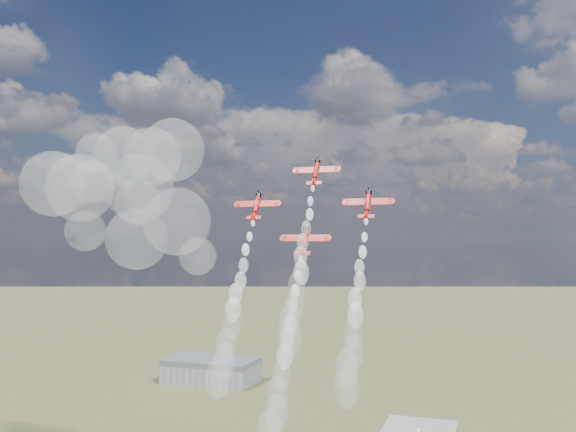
% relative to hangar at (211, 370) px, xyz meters
% --- Properties ---
extents(hangar, '(50.00, 28.00, 13.00)m').
position_rel_hangar_xyz_m(hangar, '(0.00, 0.00, 0.00)').
color(hangar, gray).
rests_on(hangar, ground).
extents(plane_lead, '(11.34, 6.02, 7.38)m').
position_rel_hangar_xyz_m(plane_lead, '(107.60, -159.03, 91.75)').
color(plane_lead, red).
rests_on(plane_lead, ground).
extents(plane_left, '(11.34, 6.02, 7.38)m').
position_rel_hangar_xyz_m(plane_left, '(92.94, -164.08, 82.83)').
color(plane_left, red).
rests_on(plane_left, ground).
extents(plane_right, '(11.34, 6.02, 7.38)m').
position_rel_hangar_xyz_m(plane_right, '(122.25, -164.08, 82.83)').
color(plane_right, red).
rests_on(plane_right, ground).
extents(plane_slot, '(11.34, 6.02, 7.38)m').
position_rel_hangar_xyz_m(plane_slot, '(107.60, -169.13, 73.90)').
color(plane_slot, red).
rests_on(plane_slot, ground).
extents(smoke_trail_lead, '(5.79, 22.59, 38.51)m').
position_rel_hangar_xyz_m(smoke_trail_lead, '(107.65, -176.98, 59.39)').
color(smoke_trail_lead, white).
rests_on(smoke_trail_lead, plane_lead).
extents(smoke_trail_left, '(5.48, 23.43, 38.15)m').
position_rel_hangar_xyz_m(smoke_trail_left, '(93.04, -182.31, 50.57)').
color(smoke_trail_left, white).
rests_on(smoke_trail_left, plane_left).
extents(smoke_trail_right, '(5.51, 22.56, 38.14)m').
position_rel_hangar_xyz_m(smoke_trail_right, '(122.21, -182.23, 50.73)').
color(smoke_trail_right, white).
rests_on(smoke_trail_right, plane_right).
extents(smoke_trail_slot, '(5.73, 22.94, 37.86)m').
position_rel_hangar_xyz_m(smoke_trail_slot, '(107.45, -187.32, 41.77)').
color(smoke_trail_slot, white).
rests_on(smoke_trail_slot, plane_slot).
extents(drifted_smoke_cloud, '(58.93, 35.74, 44.15)m').
position_rel_hangar_xyz_m(drifted_smoke_cloud, '(47.41, -156.48, 88.37)').
color(drifted_smoke_cloud, white).
rests_on(drifted_smoke_cloud, ground).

